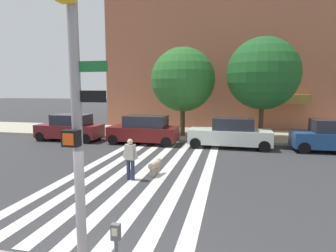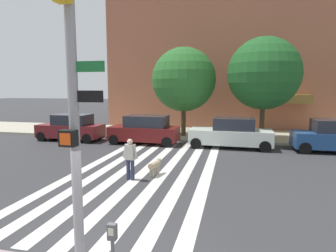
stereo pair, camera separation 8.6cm
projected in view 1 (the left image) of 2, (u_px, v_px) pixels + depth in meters
The scene contains 13 objects.
ground_plane at pixel (167, 171), 12.49m from camera, with size 160.00×160.00×0.00m, color #353538.
sidewalk_far at pixel (196, 134), 22.20m from camera, with size 80.00×6.00×0.15m, color #B2AE97.
crosswalk_stripes at pixel (147, 169), 12.69m from camera, with size 5.85×13.50×0.01m.
apartment_block at pixel (272, 16), 29.36m from camera, with size 30.35×16.05×22.04m.
traffic_light_pole at pixel (74, 92), 4.84m from camera, with size 0.74×0.46×5.80m.
parked_car_near_curb at pixel (70, 128), 19.67m from camera, with size 4.44×1.97×1.82m.
parked_car_behind_first at pixel (144, 130), 18.51m from camera, with size 4.49×2.01×1.85m.
parked_car_third_in_line at pixel (231, 133), 17.32m from camera, with size 4.94×2.10×1.82m.
parked_car_fourth_in_line at pixel (332, 136), 16.10m from camera, with size 4.23×2.00×1.85m.
street_tree_nearest at pixel (183, 80), 20.42m from camera, with size 4.58×4.58×6.36m.
street_tree_middle at pixel (263, 74), 18.56m from camera, with size 4.71×4.71×6.75m.
pedestrian_dog_walker at pixel (130, 157), 11.14m from camera, with size 0.71×0.32×1.64m.
dog_on_leash at pixel (155, 165), 11.79m from camera, with size 0.40×1.04×0.65m.
Camera 1 is at (2.70, -4.77, 3.58)m, focal length 30.47 mm.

